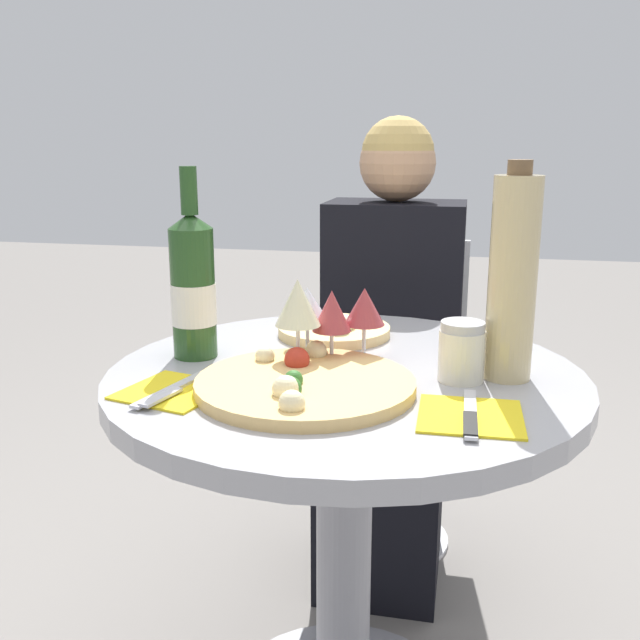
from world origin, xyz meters
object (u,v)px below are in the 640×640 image
(pizza_large, at_px, (304,383))
(wine_bottle, at_px, (193,287))
(chair_behind_diner, at_px, (394,395))
(seated_diner, at_px, (389,372))
(tall_carafe, at_px, (513,278))
(dining_table, at_px, (345,474))

(pizza_large, bearing_deg, wine_bottle, 149.10)
(chair_behind_diner, xyz_separation_m, wine_bottle, (-0.30, -0.71, 0.44))
(seated_diner, bearing_deg, tall_carafe, 114.24)
(dining_table, bearing_deg, pizza_large, -112.57)
(chair_behind_diner, relative_size, wine_bottle, 2.45)
(seated_diner, xyz_separation_m, wine_bottle, (-0.30, -0.57, 0.33))
(chair_behind_diner, height_order, tall_carafe, tall_carafe)
(pizza_large, distance_m, tall_carafe, 0.38)
(seated_diner, relative_size, tall_carafe, 3.27)
(chair_behind_diner, distance_m, pizza_large, 0.92)
(tall_carafe, bearing_deg, pizza_large, -157.40)
(seated_diner, xyz_separation_m, tall_carafe, (0.26, -0.58, 0.37))
(dining_table, relative_size, pizza_large, 2.35)
(chair_behind_diner, bearing_deg, dining_table, 89.02)
(pizza_large, bearing_deg, chair_behind_diner, 85.92)
(seated_diner, height_order, pizza_large, seated_diner)
(dining_table, distance_m, wine_bottle, 0.44)
(chair_behind_diner, height_order, pizza_large, chair_behind_diner)
(wine_bottle, bearing_deg, pizza_large, -30.90)
(seated_diner, relative_size, wine_bottle, 3.41)
(dining_table, bearing_deg, chair_behind_diner, 89.02)
(seated_diner, bearing_deg, chair_behind_diner, -90.00)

